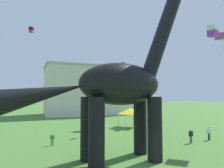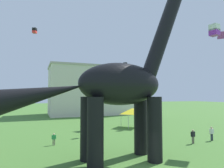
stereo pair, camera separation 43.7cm
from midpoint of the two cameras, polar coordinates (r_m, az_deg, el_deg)
The scene contains 12 objects.
dinosaur_sculpture at distance 15.45m, azimuth 3.06°, elevation 0.01°, with size 15.73×3.33×16.44m.
person_photographer at distance 21.42m, azimuth -15.94°, elevation -14.83°, with size 0.45×0.20×1.19m.
person_vendor_side at distance 22.97m, azimuth 22.96°, elevation -13.49°, with size 0.55×0.24×1.46m.
person_watching_child at distance 25.28m, azimuth 27.41°, elevation -12.31°, with size 0.58×0.25×1.54m.
festival_canopy_tent at distance 31.62m, azimuth 6.29°, elevation -7.81°, with size 3.15×3.15×3.00m.
kite_mid_left at distance 28.59m, azimuth 4.26°, elevation 5.61°, with size 0.58×0.58×0.63m.
kite_far_left at distance 20.52m, azimuth 28.15°, elevation 13.63°, with size 0.84×0.84×1.01m.
kite_far_right at distance 33.42m, azimuth 11.61°, elevation 2.31°, with size 0.81×0.81×0.82m.
kite_near_low at distance 38.58m, azimuth 13.33°, elevation 5.62°, with size 0.87×0.87×0.90m.
kite_mid_center at distance 30.04m, azimuth -2.35°, elevation -4.31°, with size 2.00×1.73×2.07m.
kite_near_high at distance 34.08m, azimuth -21.21°, elevation 14.26°, with size 0.76×0.76×0.82m.
background_building_block at distance 53.26m, azimuth -5.69°, elevation -1.87°, with size 22.31×12.03×12.65m.
Camera 2 is at (-6.77, -10.68, 5.07)m, focal length 31.50 mm.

